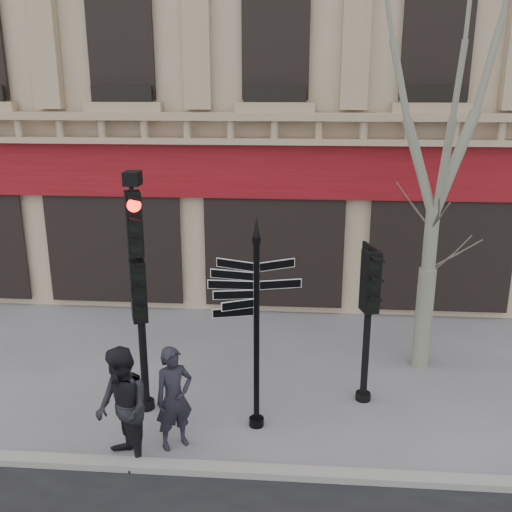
# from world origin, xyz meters

# --- Properties ---
(ground) EXTENTS (80.00, 80.00, 0.00)m
(ground) POSITION_xyz_m (0.00, 0.00, 0.00)
(ground) COLOR slate
(ground) RESTS_ON ground
(kerb) EXTENTS (80.00, 0.25, 0.12)m
(kerb) POSITION_xyz_m (0.00, -1.40, 0.06)
(kerb) COLOR gray
(kerb) RESTS_ON ground
(fingerpost) EXTENTS (1.62, 1.62, 3.61)m
(fingerpost) POSITION_xyz_m (-0.03, -0.12, 2.43)
(fingerpost) COLOR black
(fingerpost) RESTS_ON ground
(traffic_signal_main) EXTENTS (0.56, 0.48, 4.22)m
(traffic_signal_main) POSITION_xyz_m (-2.03, 0.26, 2.67)
(traffic_signal_main) COLOR black
(traffic_signal_main) RESTS_ON ground
(traffic_signal_secondary) EXTENTS (0.55, 0.46, 2.86)m
(traffic_signal_secondary) POSITION_xyz_m (1.85, 0.86, 1.99)
(traffic_signal_secondary) COLOR black
(traffic_signal_secondary) RESTS_ON ground
(plane_tree) EXTENTS (3.04, 3.04, 8.06)m
(plane_tree) POSITION_xyz_m (3.14, 2.31, 5.66)
(plane_tree) COLOR gray
(plane_tree) RESTS_ON ground
(pedestrian_a) EXTENTS (0.74, 0.69, 1.70)m
(pedestrian_a) POSITION_xyz_m (-1.27, -0.77, 0.85)
(pedestrian_a) COLOR black
(pedestrian_a) RESTS_ON ground
(pedestrian_b) EXTENTS (1.13, 1.17, 1.90)m
(pedestrian_b) POSITION_xyz_m (-1.92, -1.30, 0.95)
(pedestrian_b) COLOR black
(pedestrian_b) RESTS_ON ground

